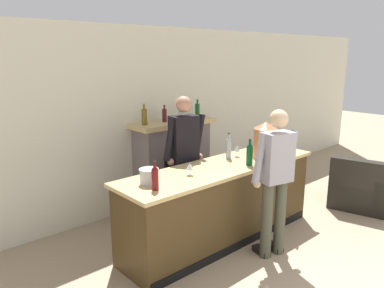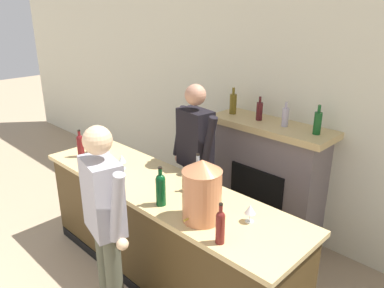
{
  "view_description": "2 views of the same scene",
  "coord_description": "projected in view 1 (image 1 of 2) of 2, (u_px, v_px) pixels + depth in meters",
  "views": [
    {
      "loc": [
        -3.44,
        -0.43,
        2.34
      ],
      "look_at": [
        -0.37,
        3.0,
        1.23
      ],
      "focal_mm": 35.0,
      "sensor_mm": 36.0,
      "label": 1
    },
    {
      "loc": [
        2.15,
        0.69,
        2.53
      ],
      "look_at": [
        -0.13,
        3.0,
        1.32
      ],
      "focal_mm": 35.0,
      "sensor_mm": 36.0,
      "label": 2
    }
  ],
  "objects": [
    {
      "name": "ice_bucket_steel",
      "position": [
        149.0,
        176.0,
        3.99
      ],
      "size": [
        0.21,
        0.21,
        0.17
      ],
      "color": "silver",
      "rests_on": "bar_counter"
    },
    {
      "name": "armchair_black",
      "position": [
        361.0,
        190.0,
        5.85
      ],
      "size": [
        1.03,
        1.02,
        0.82
      ],
      "color": "black",
      "rests_on": "ground_plane"
    },
    {
      "name": "copper_dispenser",
      "position": [
        265.0,
        140.0,
        4.91
      ],
      "size": [
        0.3,
        0.34,
        0.49
      ],
      "color": "#C4784D",
      "rests_on": "bar_counter"
    },
    {
      "name": "wine_bottle_burgundy_dark",
      "position": [
        229.0,
        147.0,
        4.94
      ],
      "size": [
        0.07,
        0.07,
        0.35
      ],
      "color": "#9FA9BF",
      "rests_on": "bar_counter"
    },
    {
      "name": "wine_bottle_chardonnay_pale",
      "position": [
        286.0,
        147.0,
        5.03
      ],
      "size": [
        0.06,
        0.06,
        0.31
      ],
      "color": "maroon",
      "rests_on": "bar_counter"
    },
    {
      "name": "potted_plant_corner",
      "position": [
        283.0,
        161.0,
        7.29
      ],
      "size": [
        0.48,
        0.51,
        0.74
      ],
      "color": "#906342",
      "rests_on": "ground_plane"
    },
    {
      "name": "person_bartender",
      "position": [
        184.0,
        157.0,
        4.99
      ],
      "size": [
        0.65,
        0.34,
        1.82
      ],
      "color": "#1E292E",
      "rests_on": "ground_plane"
    },
    {
      "name": "fireplace_stone",
      "position": [
        173.0,
        162.0,
        5.88
      ],
      "size": [
        1.36,
        0.52,
        1.66
      ],
      "color": "slate",
      "rests_on": "ground_plane"
    },
    {
      "name": "wall_back_panel",
      "position": [
        157.0,
        118.0,
        5.84
      ],
      "size": [
        12.0,
        0.07,
        2.75
      ],
      "color": "silver",
      "rests_on": "ground_plane"
    },
    {
      "name": "wine_glass_front_right",
      "position": [
        190.0,
        166.0,
        4.26
      ],
      "size": [
        0.08,
        0.08,
        0.15
      ],
      "color": "silver",
      "rests_on": "bar_counter"
    },
    {
      "name": "wine_bottle_cabernet_heavy",
      "position": [
        155.0,
        177.0,
        3.79
      ],
      "size": [
        0.07,
        0.07,
        0.3
      ],
      "color": "#5D1214",
      "rests_on": "bar_counter"
    },
    {
      "name": "wine_glass_front_left",
      "position": [
        237.0,
        148.0,
        5.03
      ],
      "size": [
        0.08,
        0.08,
        0.17
      ],
      "color": "silver",
      "rests_on": "bar_counter"
    },
    {
      "name": "bar_counter",
      "position": [
        221.0,
        202.0,
        4.78
      ],
      "size": [
        2.86,
        0.76,
        0.99
      ],
      "color": "#463319",
      "rests_on": "ground_plane"
    },
    {
      "name": "person_customer",
      "position": [
        275.0,
        177.0,
        4.27
      ],
      "size": [
        0.65,
        0.37,
        1.75
      ],
      "color": "#4A4C3B",
      "rests_on": "ground_plane"
    },
    {
      "name": "wine_bottle_riesling_slim",
      "position": [
        250.0,
        154.0,
        4.63
      ],
      "size": [
        0.08,
        0.08,
        0.34
      ],
      "color": "#09401C",
      "rests_on": "bar_counter"
    },
    {
      "name": "wine_glass_mid_counter",
      "position": [
        264.0,
        145.0,
        5.29
      ],
      "size": [
        0.09,
        0.09,
        0.14
      ],
      "color": "silver",
      "rests_on": "bar_counter"
    }
  ]
}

